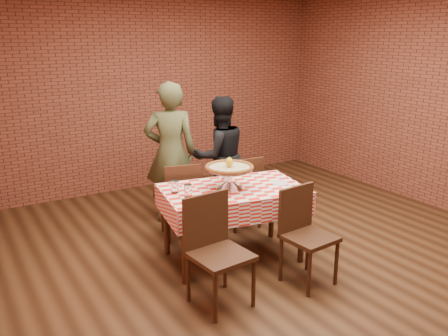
{
  "coord_description": "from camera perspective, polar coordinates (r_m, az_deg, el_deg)",
  "views": [
    {
      "loc": [
        -2.79,
        -3.53,
        2.23
      ],
      "look_at": [
        -0.43,
        0.34,
        0.95
      ],
      "focal_mm": 38.02,
      "sensor_mm": 36.0,
      "label": 1
    }
  ],
  "objects": [
    {
      "name": "table",
      "position": [
        4.85,
        1.07,
        -6.71
      ],
      "size": [
        1.5,
        1.06,
        0.75
      ],
      "primitive_type": "cube",
      "rotation": [
        0.0,
        0.0,
        -0.18
      ],
      "color": "#3C2114",
      "rests_on": "ground"
    },
    {
      "name": "water_glass_left",
      "position": [
        4.46,
        -4.33,
        -2.74
      ],
      "size": [
        0.09,
        0.09,
        0.12
      ],
      "primitive_type": "cylinder",
      "rotation": [
        0.0,
        0.0,
        -0.18
      ],
      "color": "white",
      "rests_on": "tablecloth"
    },
    {
      "name": "tablecloth",
      "position": [
        4.76,
        1.08,
        -3.77
      ],
      "size": [
        1.54,
        1.1,
        0.24
      ],
      "primitive_type": null,
      "rotation": [
        0.0,
        0.0,
        -0.18
      ],
      "color": "red",
      "rests_on": "table"
    },
    {
      "name": "pizza",
      "position": [
        4.62,
        0.65,
        0.03
      ],
      "size": [
        0.66,
        0.66,
        0.03
      ],
      "primitive_type": "cylinder",
      "rotation": [
        0.0,
        0.0,
        -0.55
      ],
      "color": "beige",
      "rests_on": "pizza_stand"
    },
    {
      "name": "water_glass_right",
      "position": [
        4.58,
        -5.93,
        -2.25
      ],
      "size": [
        0.09,
        0.09,
        0.12
      ],
      "primitive_type": "cylinder",
      "rotation": [
        0.0,
        0.0,
        -0.18
      ],
      "color": "white",
      "rests_on": "tablecloth"
    },
    {
      "name": "sweetener_packet_a",
      "position": [
        4.77,
        8.16,
        -2.32
      ],
      "size": [
        0.05,
        0.04,
        0.0
      ],
      "primitive_type": "cube",
      "rotation": [
        0.0,
        0.0,
        -0.15
      ],
      "color": "white",
      "rests_on": "tablecloth"
    },
    {
      "name": "pizza_stand",
      "position": [
        4.65,
        0.64,
        -1.3
      ],
      "size": [
        0.65,
        0.65,
        0.21
      ],
      "primitive_type": null,
      "rotation": [
        0.0,
        0.0,
        -0.55
      ],
      "color": "silver",
      "rests_on": "tablecloth"
    },
    {
      "name": "diner_black",
      "position": [
        5.96,
        -0.53,
        1.44
      ],
      "size": [
        0.79,
        0.64,
        1.51
      ],
      "primitive_type": "imported",
      "rotation": [
        0.0,
        0.0,
        3.04
      ],
      "color": "black",
      "rests_on": "ground"
    },
    {
      "name": "ground",
      "position": [
        5.02,
        6.36,
        -10.69
      ],
      "size": [
        6.0,
        6.0,
        0.0
      ],
      "primitive_type": "plane",
      "color": "black",
      "rests_on": "ground"
    },
    {
      "name": "sweetener_packet_b",
      "position": [
        4.86,
        8.02,
        -2.0
      ],
      "size": [
        0.05,
        0.04,
        0.0
      ],
      "primitive_type": "cube",
      "rotation": [
        0.0,
        0.0,
        0.0
      ],
      "color": "white",
      "rests_on": "tablecloth"
    },
    {
      "name": "chair_far_left",
      "position": [
        5.37,
        -5.32,
        -3.74
      ],
      "size": [
        0.49,
        0.49,
        0.88
      ],
      "primitive_type": null,
      "rotation": [
        0.0,
        0.0,
        2.91
      ],
      "color": "#3C2114",
      "rests_on": "ground"
    },
    {
      "name": "chair_near_left",
      "position": [
        4.01,
        -0.43,
        -10.26
      ],
      "size": [
        0.5,
        0.5,
        0.94
      ],
      "primitive_type": null,
      "rotation": [
        0.0,
        0.0,
        0.09
      ],
      "color": "#3C2114",
      "rests_on": "ground"
    },
    {
      "name": "chair_far_right",
      "position": [
        5.64,
        2.01,
        -2.77
      ],
      "size": [
        0.42,
        0.42,
        0.88
      ],
      "primitive_type": null,
      "rotation": [
        0.0,
        0.0,
        3.08
      ],
      "color": "#3C2114",
      "rests_on": "ground"
    },
    {
      "name": "side_plate",
      "position": [
        4.87,
        6.74,
        -1.84
      ],
      "size": [
        0.19,
        0.19,
        0.01
      ],
      "primitive_type": "cylinder",
      "rotation": [
        0.0,
        0.0,
        -0.18
      ],
      "color": "white",
      "rests_on": "tablecloth"
    },
    {
      "name": "diner_olive",
      "position": [
        5.74,
        -6.46,
        1.82
      ],
      "size": [
        0.73,
        0.61,
        1.71
      ],
      "primitive_type": "imported",
      "rotation": [
        0.0,
        0.0,
        2.76
      ],
      "color": "#464B2A",
      "rests_on": "ground"
    },
    {
      "name": "back_wall",
      "position": [
        7.14,
        -8.28,
        9.35
      ],
      "size": [
        5.5,
        0.0,
        5.5
      ],
      "primitive_type": "plane",
      "rotation": [
        1.57,
        0.0,
        0.0
      ],
      "color": "brown",
      "rests_on": "ground"
    },
    {
      "name": "chair_near_right",
      "position": [
        4.42,
        10.25,
        -8.28
      ],
      "size": [
        0.45,
        0.45,
        0.9
      ],
      "primitive_type": null,
      "rotation": [
        0.0,
        0.0,
        0.09
      ],
      "color": "#3C2114",
      "rests_on": "ground"
    },
    {
      "name": "condiment_caddy",
      "position": [
        4.98,
        0.27,
        -0.63
      ],
      "size": [
        0.12,
        0.11,
        0.13
      ],
      "primitive_type": "cube",
      "rotation": [
        0.0,
        0.0,
        -0.58
      ],
      "color": "silver",
      "rests_on": "tablecloth"
    },
    {
      "name": "lemon",
      "position": [
        4.61,
        0.65,
        0.69
      ],
      "size": [
        0.1,
        0.1,
        0.1
      ],
      "primitive_type": "ellipsoid",
      "rotation": [
        0.0,
        0.0,
        -0.55
      ],
      "color": "yellow",
      "rests_on": "pizza"
    }
  ]
}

